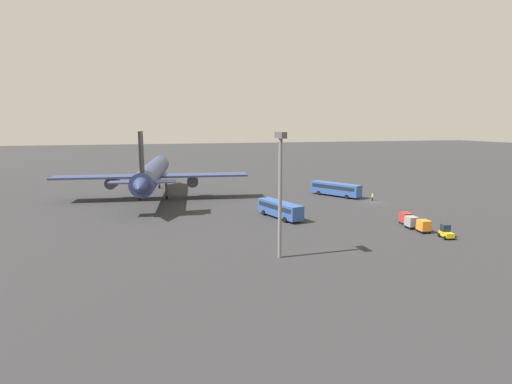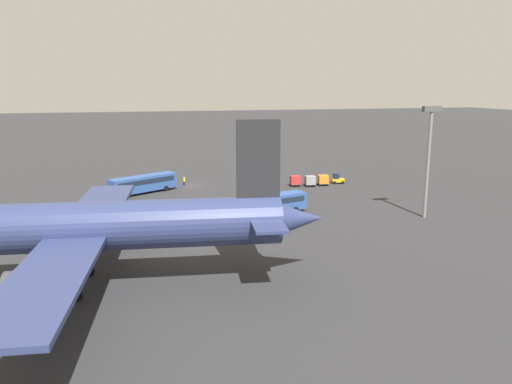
{
  "view_description": "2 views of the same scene",
  "coord_description": "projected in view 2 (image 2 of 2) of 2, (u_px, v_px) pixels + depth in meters",
  "views": [
    {
      "loc": [
        -78.22,
        50.27,
        17.32
      ],
      "look_at": [
        -0.3,
        27.9,
        3.64
      ],
      "focal_mm": 28.0,
      "sensor_mm": 36.0,
      "label": 1
    },
    {
      "loc": [
        12.76,
        96.49,
        19.26
      ],
      "look_at": [
        -6.0,
        27.27,
        3.98
      ],
      "focal_mm": 35.0,
      "sensor_mm": 36.0,
      "label": 2
    }
  ],
  "objects": [
    {
      "name": "worker_person",
      "position": [
        184.0,
        181.0,
        98.28
      ],
      "size": [
        0.38,
        0.38,
        1.74
      ],
      "color": "#1E1E2D",
      "rests_on": "ground"
    },
    {
      "name": "cargo_cart_orange",
      "position": [
        323.0,
        180.0,
        98.24
      ],
      "size": [
        2.16,
        1.88,
        2.06
      ],
      "rotation": [
        0.0,
        0.0,
        -0.11
      ],
      "color": "#38383D",
      "rests_on": "ground"
    },
    {
      "name": "airplane",
      "position": [
        63.0,
        228.0,
        47.15
      ],
      "size": [
        51.25,
        44.47,
        16.15
      ],
      "rotation": [
        0.0,
        0.0,
        -0.13
      ],
      "color": "navy",
      "rests_on": "ground"
    },
    {
      "name": "ground_plane",
      "position": [
        191.0,
        186.0,
        98.36
      ],
      "size": [
        600.0,
        600.0,
        0.0
      ],
      "primitive_type": "plane",
      "color": "#2D2D30"
    },
    {
      "name": "light_pole",
      "position": [
        429.0,
        150.0,
        72.56
      ],
      "size": [
        2.8,
        0.7,
        16.45
      ],
      "color": "slate",
      "rests_on": "ground"
    },
    {
      "name": "cargo_cart_grey",
      "position": [
        310.0,
        180.0,
        97.34
      ],
      "size": [
        2.16,
        1.88,
        2.06
      ],
      "rotation": [
        0.0,
        0.0,
        -0.11
      ],
      "color": "#38383D",
      "rests_on": "ground"
    },
    {
      "name": "shuttle_bus_far",
      "position": [
        272.0,
        203.0,
        76.0
      ],
      "size": [
        11.48,
        5.71,
        3.05
      ],
      "rotation": [
        0.0,
        0.0,
        0.29
      ],
      "color": "#2D5199",
      "rests_on": "ground"
    },
    {
      "name": "baggage_tug",
      "position": [
        337.0,
        179.0,
        100.37
      ],
      "size": [
        2.61,
        2.04,
        2.1
      ],
      "rotation": [
        0.0,
        0.0,
        -0.2
      ],
      "color": "gold",
      "rests_on": "ground"
    },
    {
      "name": "cargo_cart_red",
      "position": [
        295.0,
        180.0,
        97.46
      ],
      "size": [
        2.16,
        1.88,
        2.06
      ],
      "rotation": [
        0.0,
        0.0,
        -0.11
      ],
      "color": "#38383D",
      "rests_on": "ground"
    },
    {
      "name": "shuttle_bus_near",
      "position": [
        143.0,
        183.0,
        91.05
      ],
      "size": [
        12.61,
        8.93,
        3.21
      ],
      "rotation": [
        0.0,
        0.0,
        0.53
      ],
      "color": "#2D5199",
      "rests_on": "ground"
    }
  ]
}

